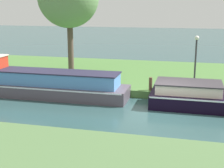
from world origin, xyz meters
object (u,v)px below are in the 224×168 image
object	(u,v)px
slate_narrowboat	(38,84)
mooring_post_near	(78,79)
mooring_post_far	(151,84)
lamp_post	(196,55)
black_barge	(194,96)

from	to	relation	value
slate_narrowboat	mooring_post_near	xyz separation A→B (m)	(1.94, 1.12, 0.14)
mooring_post_near	mooring_post_far	size ratio (longest dim) A/B	1.19
slate_narrowboat	mooring_post_far	size ratio (longest dim) A/B	14.57
slate_narrowboat	mooring_post_near	size ratio (longest dim) A/B	12.24
lamp_post	mooring_post_far	bearing A→B (deg)	-148.70
slate_narrowboat	mooring_post_far	bearing A→B (deg)	10.47
lamp_post	mooring_post_near	xyz separation A→B (m)	(-6.43, -1.40, -1.39)
mooring_post_far	mooring_post_near	bearing A→B (deg)	180.00
mooring_post_near	slate_narrowboat	bearing A→B (deg)	-149.96
slate_narrowboat	mooring_post_far	xyz separation A→B (m)	(6.08, 1.12, 0.07)
slate_narrowboat	mooring_post_near	distance (m)	2.25
black_barge	slate_narrowboat	bearing A→B (deg)	180.00
mooring_post_near	mooring_post_far	xyz separation A→B (m)	(4.14, 0.00, -0.07)
black_barge	lamp_post	bearing A→B (deg)	90.47
slate_narrowboat	lamp_post	distance (m)	8.88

